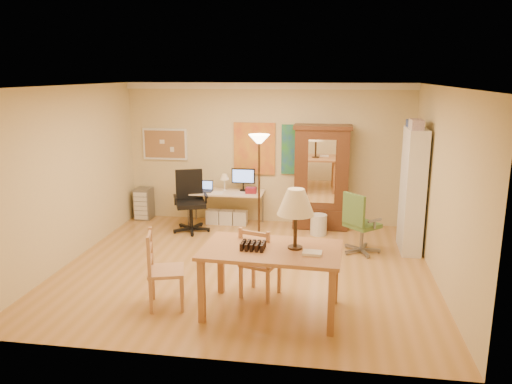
# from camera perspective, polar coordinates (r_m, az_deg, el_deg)

# --- Properties ---
(floor) EXTENTS (5.50, 5.50, 0.00)m
(floor) POSITION_cam_1_polar(r_m,az_deg,el_deg) (7.65, -1.19, -8.64)
(floor) COLOR #B07E3E
(floor) RESTS_ON ground
(crown_molding) EXTENTS (5.50, 0.08, 0.12)m
(crown_molding) POSITION_cam_1_polar(r_m,az_deg,el_deg) (9.52, 1.33, 12.03)
(crown_molding) COLOR white
(crown_molding) RESTS_ON floor
(corkboard) EXTENTS (0.90, 0.04, 0.62)m
(corkboard) POSITION_cam_1_polar(r_m,az_deg,el_deg) (10.10, -10.37, 5.40)
(corkboard) COLOR #997848
(corkboard) RESTS_ON floor
(art_panel_left) EXTENTS (0.80, 0.04, 1.00)m
(art_panel_left) POSITION_cam_1_polar(r_m,az_deg,el_deg) (9.67, -0.17, 4.97)
(art_panel_left) COLOR gold
(art_panel_left) RESTS_ON floor
(art_panel_right) EXTENTS (0.75, 0.04, 0.95)m
(art_panel_right) POSITION_cam_1_polar(r_m,az_deg,el_deg) (9.57, 5.17, 4.83)
(art_panel_right) COLOR #235A8F
(art_panel_right) RESTS_ON floor
(dining_table) EXTENTS (1.71, 1.08, 1.56)m
(dining_table) POSITION_cam_1_polar(r_m,az_deg,el_deg) (5.97, 2.78, -5.02)
(dining_table) COLOR brown
(dining_table) RESTS_ON floor
(ladder_chair_back) EXTENTS (0.56, 0.54, 0.97)m
(ladder_chair_back) POSITION_cam_1_polar(r_m,az_deg,el_deg) (6.56, 0.38, -8.24)
(ladder_chair_back) COLOR #A37A4A
(ladder_chair_back) RESTS_ON floor
(ladder_chair_left) EXTENTS (0.55, 0.56, 0.99)m
(ladder_chair_left) POSITION_cam_1_polar(r_m,az_deg,el_deg) (6.41, -10.52, -8.93)
(ladder_chair_left) COLOR #A37A4A
(ladder_chair_left) RESTS_ON floor
(torchiere_lamp) EXTENTS (0.35, 0.35, 1.91)m
(torchiere_lamp) POSITION_cam_1_polar(r_m,az_deg,el_deg) (8.15, 0.36, 3.95)
(torchiere_lamp) COLOR #3D2918
(torchiere_lamp) RESTS_ON floor
(computer_desk) EXTENTS (1.45, 0.63, 1.09)m
(computer_desk) POSITION_cam_1_polar(r_m,az_deg,el_deg) (9.66, -3.25, -1.41)
(computer_desk) COLOR beige
(computer_desk) RESTS_ON floor
(office_chair_black) EXTENTS (0.69, 0.69, 1.13)m
(office_chair_black) POSITION_cam_1_polar(r_m,az_deg,el_deg) (9.36, -7.44, -2.63)
(office_chair_black) COLOR black
(office_chair_black) RESTS_ON floor
(office_chair_green) EXTENTS (0.65, 0.65, 1.02)m
(office_chair_green) POSITION_cam_1_polar(r_m,az_deg,el_deg) (8.34, 11.82, -5.04)
(office_chair_green) COLOR slate
(office_chair_green) RESTS_ON floor
(drawer_cart) EXTENTS (0.31, 0.37, 0.62)m
(drawer_cart) POSITION_cam_1_polar(r_m,az_deg,el_deg) (10.30, -12.70, -1.29)
(drawer_cart) COLOR slate
(drawer_cart) RESTS_ON floor
(armoire) EXTENTS (1.06, 0.50, 1.95)m
(armoire) POSITION_cam_1_polar(r_m,az_deg,el_deg) (9.44, 7.48, 0.94)
(armoire) COLOR #3D2310
(armoire) RESTS_ON floor
(bookshelf) EXTENTS (0.30, 0.81, 2.03)m
(bookshelf) POSITION_cam_1_polar(r_m,az_deg,el_deg) (8.49, 17.43, 0.12)
(bookshelf) COLOR white
(bookshelf) RESTS_ON floor
(wastebin) EXTENTS (0.30, 0.30, 0.38)m
(wastebin) POSITION_cam_1_polar(r_m,az_deg,el_deg) (9.16, 7.16, -3.71)
(wastebin) COLOR silver
(wastebin) RESTS_ON floor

